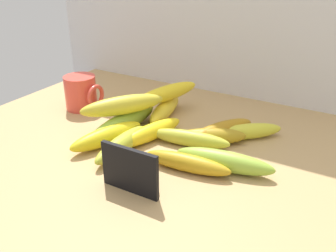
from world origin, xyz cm
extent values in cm
cube|color=tan|center=(0.00, 0.00, 1.50)|extent=(110.00, 76.00, 3.00)
cube|color=black|center=(-2.80, -14.28, 7.20)|extent=(11.00, 0.80, 8.40)
cube|color=olive|center=(-2.80, -13.48, 3.30)|extent=(9.90, 1.20, 0.60)
cylinder|color=#E2473A|center=(-35.14, 9.55, 7.32)|extent=(8.03, 8.03, 8.63)
torus|color=#E2473A|center=(-30.12, 9.55, 7.32)|extent=(1.00, 5.84, 5.84)
ellipsoid|color=gold|center=(-12.15, -4.00, 4.84)|extent=(4.15, 17.27, 3.67)
ellipsoid|color=#92B938|center=(8.49, 0.40, 4.98)|extent=(19.18, 6.39, 3.95)
ellipsoid|color=#AA7617|center=(3.17, 11.49, 5.01)|extent=(11.44, 16.80, 4.01)
ellipsoid|color=#9ABD39|center=(-17.63, 4.28, 5.14)|extent=(6.17, 21.22, 4.27)
ellipsoid|color=gold|center=(8.07, 14.61, 4.73)|extent=(13.90, 12.87, 3.46)
ellipsoid|color=yellow|center=(-13.62, 15.73, 4.97)|extent=(6.74, 17.27, 3.95)
ellipsoid|color=#A4821A|center=(2.10, 8.16, 4.84)|extent=(14.78, 10.83, 3.69)
ellipsoid|color=gold|center=(-1.43, 5.32, 4.71)|extent=(17.54, 6.58, 3.42)
ellipsoid|color=gold|center=(2.57, -3.63, 4.69)|extent=(17.27, 5.20, 3.38)
ellipsoid|color=yellow|center=(-16.88, -2.88, 4.96)|extent=(9.19, 17.90, 3.93)
ellipsoid|color=yellow|center=(-9.98, 3.53, 4.81)|extent=(8.17, 17.78, 3.63)
ellipsoid|color=gold|center=(-17.59, 4.05, 9.37)|extent=(14.53, 18.16, 4.20)
ellipsoid|color=yellow|center=(-13.65, 16.68, 8.84)|extent=(9.67, 19.78, 3.79)
camera|label=1|loc=(29.19, -56.70, 40.91)|focal=39.64mm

